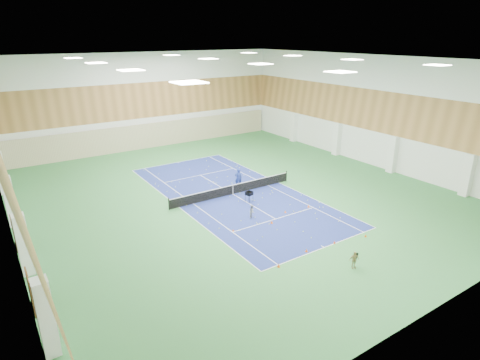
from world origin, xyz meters
The scene contains 22 objects.
ground centered at (0.00, 0.00, 0.00)m, with size 40.00×40.00×0.00m, color #32763C.
room_shell centered at (0.00, 0.00, 6.00)m, with size 36.00×40.00×12.00m, color white, non-canonical shape.
wood_cladding centered at (0.00, 0.00, 8.00)m, with size 36.00×40.00×8.00m, color #A8753E, non-canonical shape.
ceiling_light_grid centered at (0.00, 0.00, 11.92)m, with size 21.40×25.40×0.06m, color white, non-canonical shape.
court_surface centered at (0.00, 0.00, 0.01)m, with size 10.97×23.77×0.01m, color navy.
tennis_balls_scatter centered at (0.00, 0.00, 0.05)m, with size 10.57×22.77×0.07m, color #D6ED28, non-canonical shape.
tennis_net centered at (0.00, 0.00, 0.55)m, with size 12.80×0.10×1.10m, color black, non-canonical shape.
back_curtain centered at (0.00, 19.75, 1.60)m, with size 35.40×0.16×3.20m, color #C6B793.
door_left_a centered at (-17.92, -8.00, 1.10)m, with size 0.08×1.80×2.20m, color #593319.
door_left_b centered at (-17.92, 0.00, 1.10)m, with size 0.08×1.80×2.20m, color #593319.
coach centered at (1.45, 1.28, 0.94)m, with size 0.69×0.45×1.88m, color navy.
child_court centered at (-1.40, -5.11, 0.55)m, with size 0.53×0.41×1.10m, color #96959D.
child_apron centered at (-0.31, -14.77, 0.58)m, with size 0.69×0.29×1.17m, color tan.
ball_cart centered at (0.22, -2.33, 0.50)m, with size 0.57×0.57×0.99m, color black, non-canonical shape.
cone_svc_a centered at (-4.00, -6.29, 0.10)m, with size 0.17×0.17×0.19m, color #EB570C.
cone_svc_b centered at (-0.73, -6.84, 0.11)m, with size 0.20×0.20×0.22m, color #EB540C.
cone_svc_c centered at (1.44, -5.88, 0.10)m, with size 0.18×0.18×0.20m, color #FF660D.
cone_svc_d centered at (3.83, -6.12, 0.12)m, with size 0.22×0.22×0.25m, color #FF5F0D.
cone_base_a centered at (-4.23, -12.07, 0.12)m, with size 0.21×0.21×0.23m, color #FF550D.
cone_base_b centered at (-1.44, -11.62, 0.12)m, with size 0.21×0.21×0.23m, color #FC5E0D.
cone_base_c centered at (1.02, -11.85, 0.10)m, with size 0.18×0.18×0.20m, color #FF420D.
cone_base_d centered at (3.67, -12.41, 0.10)m, with size 0.19×0.19×0.21m, color #EB5B0C.
Camera 1 is at (-18.54, -29.20, 14.04)m, focal length 30.00 mm.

